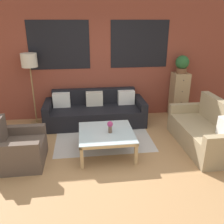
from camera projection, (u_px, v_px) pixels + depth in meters
ground_plane at (114, 169)px, 4.01m from camera, size 16.00×16.00×0.00m
wall_back_brick at (100, 61)px, 5.75m from camera, size 8.40×0.09×2.80m
rug at (103, 137)px, 5.08m from camera, size 2.00×1.48×0.00m
couch_dark at (95, 112)px, 5.69m from camera, size 2.34×0.88×0.78m
settee_vintage at (206, 132)px, 4.61m from camera, size 0.80×1.69×0.92m
armchair_corner at (18, 149)px, 4.07m from camera, size 0.80×0.82×0.84m
coffee_table at (106, 135)px, 4.36m from camera, size 1.00×1.00×0.43m
floor_lamp at (30, 64)px, 5.26m from camera, size 0.35×0.35×1.67m
drawer_cabinet at (179, 95)px, 6.05m from camera, size 0.39×0.39×1.12m
potted_plant at (182, 64)px, 5.76m from camera, size 0.33×0.33×0.43m
flower_vase at (110, 126)px, 4.27m from camera, size 0.11×0.11×0.22m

